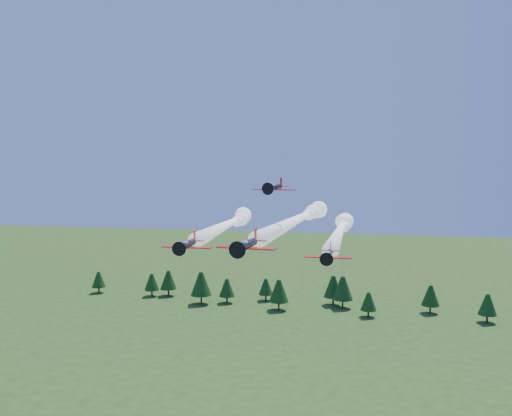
% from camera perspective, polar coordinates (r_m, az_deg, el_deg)
% --- Properties ---
extents(plane_lead, '(11.31, 56.39, 3.70)m').
position_cam_1_polar(plane_lead, '(105.26, 4.21, -1.13)').
color(plane_lead, black).
rests_on(plane_lead, ground).
extents(plane_left, '(7.73, 46.76, 3.70)m').
position_cam_1_polar(plane_left, '(113.14, -2.84, -1.63)').
color(plane_left, black).
rests_on(plane_left, ground).
extents(plane_right, '(6.78, 49.05, 3.70)m').
position_cam_1_polar(plane_right, '(109.96, 8.41, -2.19)').
color(plane_right, black).
rests_on(plane_right, ground).
extents(plane_slot, '(7.08, 7.73, 2.47)m').
position_cam_1_polar(plane_slot, '(92.52, 1.89, 2.06)').
color(plane_slot, black).
rests_on(plane_slot, ground).
extents(treeline, '(168.55, 20.30, 11.53)m').
position_cam_1_polar(treeline, '(200.37, 7.56, -8.11)').
color(treeline, '#382314').
rests_on(treeline, ground).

